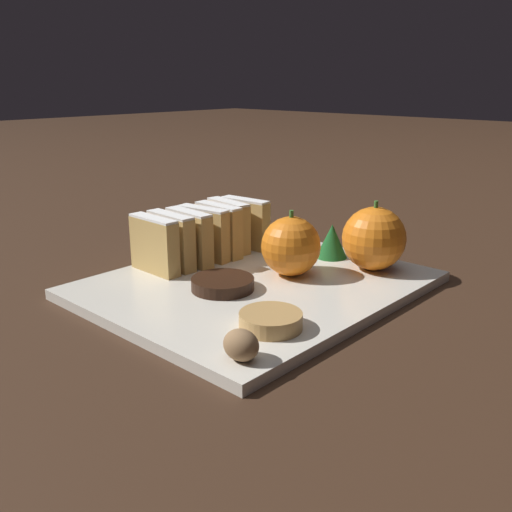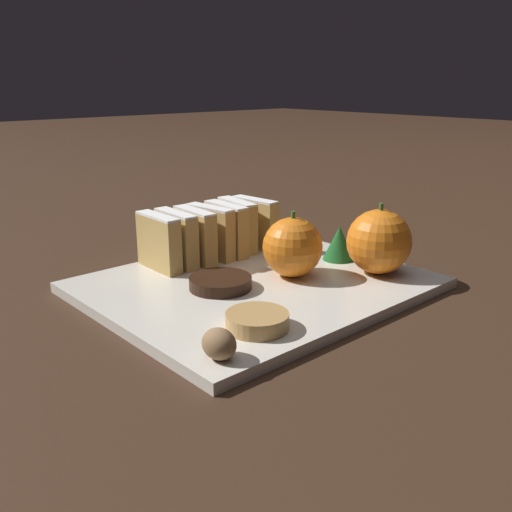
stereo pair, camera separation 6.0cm
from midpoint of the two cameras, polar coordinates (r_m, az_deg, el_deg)
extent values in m
plane|color=#382316|center=(0.68, -2.54, -3.43)|extent=(6.00, 6.00, 0.00)
cube|color=silver|center=(0.67, -2.54, -2.96)|extent=(0.31, 0.37, 0.01)
cube|color=tan|center=(0.71, -12.52, 0.95)|extent=(0.07, 0.02, 0.07)
cube|color=white|center=(0.70, -12.70, 3.66)|extent=(0.07, 0.02, 0.00)
cube|color=tan|center=(0.72, -10.85, 1.37)|extent=(0.08, 0.02, 0.07)
cube|color=white|center=(0.71, -11.00, 4.03)|extent=(0.07, 0.02, 0.00)
cube|color=tan|center=(0.73, -9.02, 1.71)|extent=(0.08, 0.02, 0.07)
cube|color=white|center=(0.72, -9.15, 4.33)|extent=(0.07, 0.02, 0.00)
cube|color=tan|center=(0.75, -7.56, 2.12)|extent=(0.08, 0.03, 0.07)
cube|color=white|center=(0.74, -7.66, 4.69)|extent=(0.07, 0.03, 0.00)
cube|color=tan|center=(0.76, -6.01, 2.47)|extent=(0.07, 0.02, 0.07)
cube|color=white|center=(0.76, -6.09, 5.00)|extent=(0.07, 0.02, 0.00)
cube|color=tan|center=(0.79, -4.96, 2.92)|extent=(0.08, 0.03, 0.07)
cube|color=white|center=(0.78, -5.02, 5.38)|extent=(0.07, 0.03, 0.00)
cube|color=tan|center=(0.80, -3.27, 3.18)|extent=(0.08, 0.03, 0.07)
cube|color=white|center=(0.79, -3.31, 5.60)|extent=(0.07, 0.02, 0.00)
sphere|color=orange|center=(0.71, 9.37, 1.70)|extent=(0.08, 0.08, 0.08)
cylinder|color=#38702D|center=(0.70, 9.53, 5.03)|extent=(0.01, 0.01, 0.01)
sphere|color=orange|center=(0.68, 1.00, 0.95)|extent=(0.07, 0.07, 0.07)
cylinder|color=#38702D|center=(0.67, 1.02, 4.14)|extent=(0.00, 0.01, 0.01)
ellipsoid|color=#8E6B47|center=(0.49, -5.08, -8.92)|extent=(0.03, 0.03, 0.03)
cylinder|color=black|center=(0.64, -6.01, -2.82)|extent=(0.07, 0.07, 0.01)
cylinder|color=tan|center=(0.54, -1.68, -6.53)|extent=(0.06, 0.06, 0.02)
cone|color=#195623|center=(0.75, 5.36, 1.49)|extent=(0.04, 0.04, 0.05)
camera|label=1|loc=(0.03, -92.58, -0.81)|focal=40.00mm
camera|label=2|loc=(0.03, 87.42, 0.81)|focal=40.00mm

